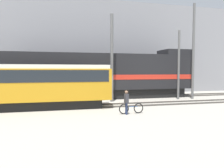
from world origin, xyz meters
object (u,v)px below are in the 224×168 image
object	(u,v)px
freight_locomotive	(99,75)
person	(126,100)
utility_pole_left	(112,58)
streetcar	(31,84)
utility_pole_center	(179,65)
bicycle	(131,109)
utility_pole_right	(193,52)

from	to	relation	value
freight_locomotive	person	bearing A→B (deg)	-88.45
person	utility_pole_left	bearing A→B (deg)	85.23
streetcar	utility_pole_center	size ratio (longest dim) A/B	1.71
bicycle	utility_pole_left	bearing A→B (deg)	88.97
freight_locomotive	utility_pole_left	xyz separation A→B (m)	(0.76, -2.63, 1.68)
bicycle	person	bearing A→B (deg)	-157.33
freight_locomotive	utility_pole_right	bearing A→B (deg)	-15.38
bicycle	utility_pole_center	bearing A→B (deg)	40.06
streetcar	person	world-z (taller)	streetcar
utility_pole_center	person	bearing A→B (deg)	-140.71
person	utility_pole_left	world-z (taller)	utility_pole_left
bicycle	utility_pole_right	xyz separation A→B (m)	(8.91, 6.08, 4.61)
utility_pole_left	utility_pole_center	size ratio (longest dim) A/B	1.17
bicycle	streetcar	bearing A→B (deg)	153.49
streetcar	utility_pole_center	bearing A→B (deg)	10.54
utility_pole_left	utility_pole_right	distance (m)	8.83
utility_pole_right	utility_pole_left	bearing A→B (deg)	180.00
person	utility_pole_center	bearing A→B (deg)	39.29
streetcar	freight_locomotive	bearing A→B (deg)	40.04
person	utility_pole_right	bearing A→B (deg)	33.86
streetcar	utility_pole_right	world-z (taller)	utility_pole_right
utility_pole_center	streetcar	bearing A→B (deg)	-169.46
person	utility_pole_center	world-z (taller)	utility_pole_center
streetcar	bicycle	bearing A→B (deg)	-26.51
utility_pole_right	bicycle	bearing A→B (deg)	-145.68
streetcar	utility_pole_right	distance (m)	16.32
streetcar	bicycle	xyz separation A→B (m)	(6.91, -3.45, -1.60)
streetcar	person	size ratio (longest dim) A/B	7.42
streetcar	person	bearing A→B (deg)	-29.11
freight_locomotive	utility_pole_right	size ratio (longest dim) A/B	2.11
streetcar	utility_pole_left	size ratio (longest dim) A/B	1.46
person	utility_pole_right	xyz separation A→B (m)	(9.32, 6.25, 3.98)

